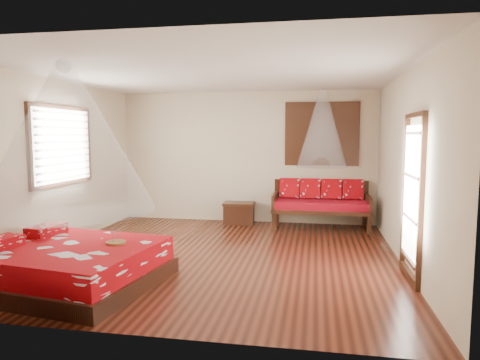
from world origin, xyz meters
name	(u,v)px	position (x,y,z in m)	size (l,w,h in m)	color
room	(217,166)	(0.00, 0.00, 1.40)	(5.54, 5.54, 2.84)	black
bed	(71,265)	(-1.52, -1.60, 0.25)	(2.28, 2.12, 0.63)	black
daybed	(321,202)	(1.60, 2.39, 0.52)	(1.93, 0.86, 0.98)	black
storage_chest	(239,213)	(-0.10, 2.45, 0.23)	(0.68, 0.51, 0.45)	black
shutter_panel	(322,134)	(1.60, 2.72, 1.90)	(1.52, 0.06, 1.32)	black
window_left	(63,146)	(-2.71, 0.20, 1.70)	(0.10, 1.74, 1.34)	black
glazed_door	(412,198)	(2.72, -0.60, 1.07)	(0.08, 1.02, 2.16)	black
wine_tray	(116,240)	(-1.00, -1.40, 0.55)	(0.25, 0.25, 0.20)	brown
mosquito_net_main	(67,137)	(-1.50, -1.60, 1.85)	(2.10, 2.10, 1.80)	white
mosquito_net_daybed	(322,129)	(1.60, 2.25, 2.00)	(0.98, 0.98, 1.50)	white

